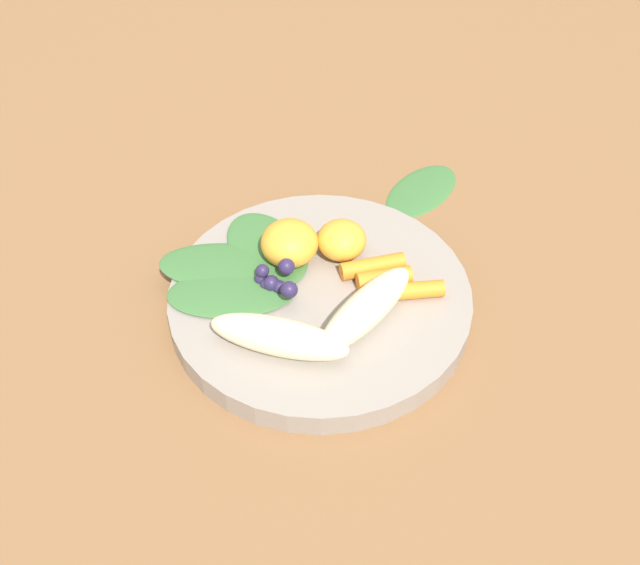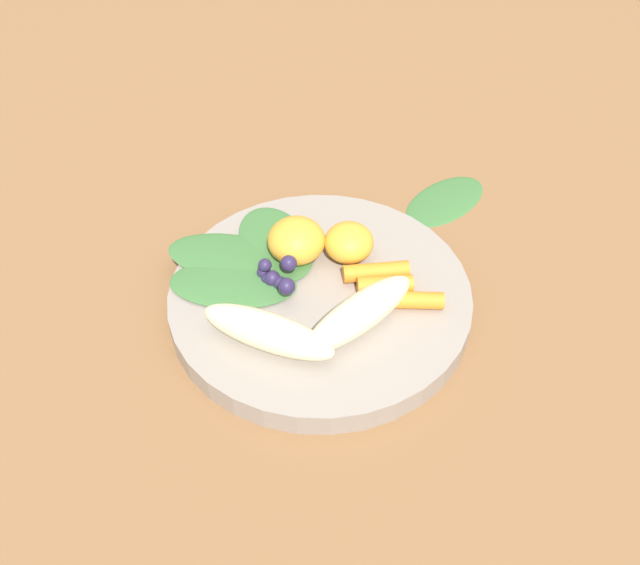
{
  "view_description": "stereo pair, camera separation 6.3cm",
  "coord_description": "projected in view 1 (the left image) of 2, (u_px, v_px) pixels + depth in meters",
  "views": [
    {
      "loc": [
        -0.36,
        0.25,
        0.48
      ],
      "look_at": [
        0.0,
        0.0,
        0.03
      ],
      "focal_mm": 41.18,
      "sensor_mm": 36.0,
      "label": 1
    },
    {
      "loc": [
        -0.4,
        0.19,
        0.48
      ],
      "look_at": [
        0.0,
        0.0,
        0.03
      ],
      "focal_mm": 41.18,
      "sensor_mm": 36.0,
      "label": 2
    }
  ],
  "objects": [
    {
      "name": "ground_plane",
      "position": [
        320.0,
        308.0,
        0.65
      ],
      "size": [
        2.4,
        2.4,
        0.0
      ],
      "primitive_type": "plane",
      "color": "brown"
    },
    {
      "name": "bowl",
      "position": [
        320.0,
        299.0,
        0.65
      ],
      "size": [
        0.26,
        0.26,
        0.02
      ],
      "primitive_type": "cylinder",
      "color": "gray",
      "rests_on": "ground_plane"
    },
    {
      "name": "banana_peeled_left",
      "position": [
        366.0,
        308.0,
        0.6
      ],
      "size": [
        0.06,
        0.12,
        0.03
      ],
      "primitive_type": "ellipsoid",
      "rotation": [
        0.0,
        0.0,
        4.99
      ],
      "color": "beige",
      "rests_on": "bowl"
    },
    {
      "name": "banana_peeled_right",
      "position": [
        279.0,
        337.0,
        0.58
      ],
      "size": [
        0.11,
        0.1,
        0.03
      ],
      "primitive_type": "ellipsoid",
      "rotation": [
        0.0,
        0.0,
        3.85
      ],
      "color": "beige",
      "rests_on": "bowl"
    },
    {
      "name": "orange_segment_near",
      "position": [
        292.0,
        242.0,
        0.65
      ],
      "size": [
        0.05,
        0.05,
        0.04
      ],
      "primitive_type": "ellipsoid",
      "color": "#F4A833",
      "rests_on": "bowl"
    },
    {
      "name": "orange_segment_far",
      "position": [
        342.0,
        240.0,
        0.66
      ],
      "size": [
        0.04,
        0.04,
        0.03
      ],
      "primitive_type": "ellipsoid",
      "color": "#F4A833",
      "rests_on": "bowl"
    },
    {
      "name": "carrot_front",
      "position": [
        409.0,
        291.0,
        0.63
      ],
      "size": [
        0.04,
        0.06,
        0.01
      ],
      "primitive_type": "cylinder",
      "rotation": [
        0.0,
        1.57,
        4.23
      ],
      "color": "orange",
      "rests_on": "bowl"
    },
    {
      "name": "carrot_mid_left",
      "position": [
        384.0,
        279.0,
        0.64
      ],
      "size": [
        0.03,
        0.05,
        0.02
      ],
      "primitive_type": "cylinder",
      "rotation": [
        0.0,
        1.57,
        4.32
      ],
      "color": "orange",
      "rests_on": "bowl"
    },
    {
      "name": "carrot_mid_right",
      "position": [
        373.0,
        266.0,
        0.65
      ],
      "size": [
        0.03,
        0.06,
        0.02
      ],
      "primitive_type": "cylinder",
      "rotation": [
        0.0,
        1.57,
        4.37
      ],
      "color": "orange",
      "rests_on": "bowl"
    },
    {
      "name": "blueberry_pile",
      "position": [
        276.0,
        279.0,
        0.63
      ],
      "size": [
        0.05,
        0.03,
        0.03
      ],
      "color": "#2D234C",
      "rests_on": "bowl"
    },
    {
      "name": "kale_leaf_left",
      "position": [
        267.0,
        248.0,
        0.67
      ],
      "size": [
        0.11,
        0.07,
        0.0
      ],
      "primitive_type": "ellipsoid",
      "rotation": [
        0.0,
        0.0,
        6.2
      ],
      "color": "#3D7038",
      "rests_on": "bowl"
    },
    {
      "name": "kale_leaf_right",
      "position": [
        228.0,
        266.0,
        0.65
      ],
      "size": [
        0.13,
        0.13,
        0.0
      ],
      "primitive_type": "ellipsoid",
      "rotation": [
        0.0,
        0.0,
        7.16
      ],
      "color": "#3D7038",
      "rests_on": "bowl"
    },
    {
      "name": "kale_leaf_rear",
      "position": [
        232.0,
        292.0,
        0.63
      ],
      "size": [
        0.11,
        0.13,
        0.0
      ],
      "primitive_type": "ellipsoid",
      "rotation": [
        0.0,
        0.0,
        7.32
      ],
      "color": "#3D7038",
      "rests_on": "bowl"
    },
    {
      "name": "kale_leaf_stray",
      "position": [
        422.0,
        189.0,
        0.77
      ],
      "size": [
        0.08,
        0.12,
        0.01
      ],
      "primitive_type": "ellipsoid",
      "rotation": [
        0.0,
        0.0,
        5.02
      ],
      "color": "#3D7038",
      "rests_on": "ground_plane"
    }
  ]
}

